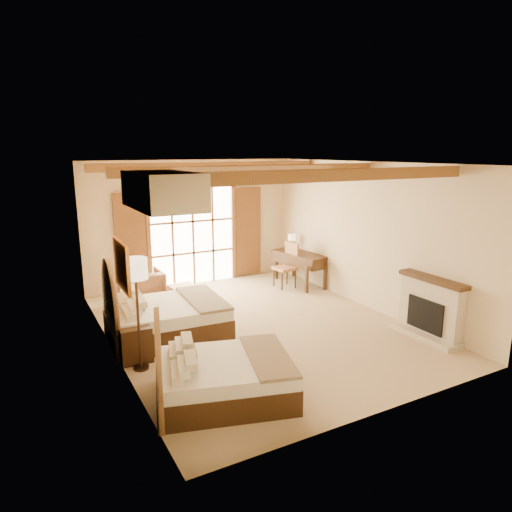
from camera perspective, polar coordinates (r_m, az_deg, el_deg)
floor at (r=9.23m, az=0.04°, el=-8.74°), size 7.00×7.00×0.00m
wall_back at (r=11.90m, az=-8.02°, el=4.11°), size 5.50×0.00×5.50m
wall_left at (r=7.87m, az=-17.88°, el=-1.02°), size 0.00×7.00×7.00m
wall_right at (r=10.33m, az=13.59°, el=2.51°), size 0.00×7.00×7.00m
ceiling at (r=8.57m, az=0.04°, el=11.54°), size 7.00×7.00×0.00m
ceiling_beams at (r=8.57m, az=0.04°, el=10.74°), size 5.39×4.60×0.18m
french_doors at (r=11.91m, az=-7.87°, el=2.41°), size 3.95×0.08×2.60m
fireplace at (r=9.15m, az=20.89°, el=-6.43°), size 0.46×1.40×1.16m
painting at (r=7.12m, az=-16.45°, el=-1.12°), size 0.06×0.95×0.75m
canopy_valance at (r=5.80m, az=-11.61°, el=8.06°), size 0.70×1.40×0.45m
bed_near at (r=6.58m, az=-5.15°, el=-14.67°), size 2.24×1.88×1.24m
bed_far at (r=8.72m, az=-12.08°, el=-7.39°), size 2.21×1.72×1.40m
nightstand at (r=7.99m, az=-14.92°, el=-10.42°), size 0.53×0.53×0.61m
floor_lamp at (r=7.24m, az=-14.83°, el=-2.39°), size 0.39×0.39×1.83m
armchair at (r=10.76m, az=-13.85°, el=-3.77°), size 0.83×0.85×0.77m
ottoman at (r=10.64m, az=-9.09°, el=-4.75°), size 0.59×0.59×0.41m
desk at (r=11.95m, az=5.51°, el=-1.43°), size 0.93×1.65×0.84m
desk_chair at (r=11.69m, az=3.72°, el=-2.20°), size 0.55×0.55×1.14m
desk_lamp at (r=12.27m, az=4.50°, el=2.27°), size 0.20×0.20×0.39m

